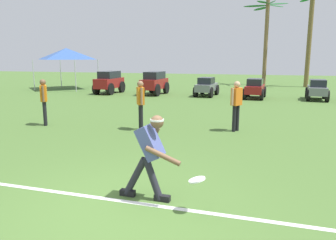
{
  "coord_description": "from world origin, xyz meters",
  "views": [
    {
      "loc": [
        2.0,
        -4.23,
        2.29
      ],
      "look_at": [
        0.08,
        2.71,
        0.9
      ],
      "focal_mm": 35.0,
      "sensor_mm": 36.0,
      "label": 1
    }
  ],
  "objects_px": {
    "teammate_near_sideline": "(44,98)",
    "teammate_deep": "(236,101)",
    "parked_car_slot_a": "(109,82)",
    "parked_car_slot_b": "(154,82)",
    "parked_car_slot_e": "(317,89)",
    "palm_tree_far_left": "(266,34)",
    "parked_car_slot_d": "(255,88)",
    "frisbee_in_flight": "(197,180)",
    "palm_tree_left_of_centre": "(310,30)",
    "teammate_midfield": "(141,101)",
    "parked_car_slot_c": "(207,86)",
    "frisbee_thrower": "(150,153)",
    "event_tent": "(66,54)"
  },
  "relations": [
    {
      "from": "teammate_deep",
      "to": "parked_car_slot_c",
      "type": "height_order",
      "value": "teammate_deep"
    },
    {
      "from": "teammate_near_sideline",
      "to": "event_tent",
      "type": "height_order",
      "value": "event_tent"
    },
    {
      "from": "teammate_midfield",
      "to": "parked_car_slot_a",
      "type": "bearing_deg",
      "value": 120.57
    },
    {
      "from": "teammate_near_sideline",
      "to": "parked_car_slot_e",
      "type": "distance_m",
      "value": 13.9
    },
    {
      "from": "parked_car_slot_b",
      "to": "parked_car_slot_c",
      "type": "bearing_deg",
      "value": 1.89
    },
    {
      "from": "frisbee_thrower",
      "to": "parked_car_slot_d",
      "type": "distance_m",
      "value": 14.23
    },
    {
      "from": "parked_car_slot_c",
      "to": "teammate_near_sideline",
      "type": "bearing_deg",
      "value": -111.83
    },
    {
      "from": "frisbee_thrower",
      "to": "parked_car_slot_a",
      "type": "distance_m",
      "value": 16.14
    },
    {
      "from": "frisbee_thrower",
      "to": "palm_tree_far_left",
      "type": "height_order",
      "value": "palm_tree_far_left"
    },
    {
      "from": "teammate_near_sideline",
      "to": "teammate_deep",
      "type": "distance_m",
      "value": 6.35
    },
    {
      "from": "teammate_midfield",
      "to": "parked_car_slot_e",
      "type": "xyz_separation_m",
      "value": [
        6.6,
        9.48,
        -0.38
      ]
    },
    {
      "from": "parked_car_slot_b",
      "to": "teammate_near_sideline",
      "type": "bearing_deg",
      "value": -94.41
    },
    {
      "from": "frisbee_thrower",
      "to": "event_tent",
      "type": "height_order",
      "value": "event_tent"
    },
    {
      "from": "parked_car_slot_e",
      "to": "palm_tree_far_left",
      "type": "xyz_separation_m",
      "value": [
        -2.68,
        9.0,
        3.49
      ]
    },
    {
      "from": "parked_car_slot_e",
      "to": "event_tent",
      "type": "xyz_separation_m",
      "value": [
        -16.4,
        1.94,
        1.93
      ]
    },
    {
      "from": "teammate_near_sideline",
      "to": "teammate_midfield",
      "type": "distance_m",
      "value": 3.39
    },
    {
      "from": "frisbee_thrower",
      "to": "teammate_deep",
      "type": "height_order",
      "value": "teammate_deep"
    },
    {
      "from": "frisbee_in_flight",
      "to": "parked_car_slot_d",
      "type": "distance_m",
      "value": 14.43
    },
    {
      "from": "teammate_near_sideline",
      "to": "parked_car_slot_b",
      "type": "relative_size",
      "value": 0.64
    },
    {
      "from": "teammate_near_sideline",
      "to": "frisbee_thrower",
      "type": "bearing_deg",
      "value": -41.2
    },
    {
      "from": "frisbee_in_flight",
      "to": "parked_car_slot_b",
      "type": "relative_size",
      "value": 0.11
    },
    {
      "from": "frisbee_in_flight",
      "to": "parked_car_slot_e",
      "type": "distance_m",
      "value": 15.08
    },
    {
      "from": "parked_car_slot_c",
      "to": "event_tent",
      "type": "xyz_separation_m",
      "value": [
        -10.38,
        1.71,
        1.93
      ]
    },
    {
      "from": "parked_car_slot_a",
      "to": "event_tent",
      "type": "distance_m",
      "value": 4.99
    },
    {
      "from": "frisbee_in_flight",
      "to": "teammate_near_sideline",
      "type": "relative_size",
      "value": 0.17
    },
    {
      "from": "parked_car_slot_e",
      "to": "teammate_near_sideline",
      "type": "bearing_deg",
      "value": -135.93
    },
    {
      "from": "parked_car_slot_e",
      "to": "palm_tree_left_of_centre",
      "type": "xyz_separation_m",
      "value": [
        0.47,
        8.16,
        3.68
      ]
    },
    {
      "from": "frisbee_thrower",
      "to": "parked_car_slot_e",
      "type": "distance_m",
      "value": 15.06
    },
    {
      "from": "parked_car_slot_c",
      "to": "palm_tree_left_of_centre",
      "type": "xyz_separation_m",
      "value": [
        6.49,
        7.93,
        3.68
      ]
    },
    {
      "from": "parked_car_slot_b",
      "to": "teammate_deep",
      "type": "bearing_deg",
      "value": -58.33
    },
    {
      "from": "teammate_deep",
      "to": "parked_car_slot_d",
      "type": "height_order",
      "value": "teammate_deep"
    },
    {
      "from": "parked_car_slot_a",
      "to": "parked_car_slot_c",
      "type": "distance_m",
      "value": 6.17
    },
    {
      "from": "parked_car_slot_a",
      "to": "parked_car_slot_b",
      "type": "bearing_deg",
      "value": 3.11
    },
    {
      "from": "frisbee_thrower",
      "to": "palm_tree_far_left",
      "type": "distance_m",
      "value": 23.63
    },
    {
      "from": "parked_car_slot_d",
      "to": "frisbee_in_flight",
      "type": "bearing_deg",
      "value": -92.46
    },
    {
      "from": "frisbee_in_flight",
      "to": "parked_car_slot_a",
      "type": "distance_m",
      "value": 16.76
    },
    {
      "from": "teammate_near_sideline",
      "to": "parked_car_slot_e",
      "type": "xyz_separation_m",
      "value": [
        9.98,
        9.66,
        -0.38
      ]
    },
    {
      "from": "parked_car_slot_d",
      "to": "parked_car_slot_b",
      "type": "bearing_deg",
      "value": 177.25
    },
    {
      "from": "teammate_deep",
      "to": "parked_car_slot_b",
      "type": "relative_size",
      "value": 0.64
    },
    {
      "from": "event_tent",
      "to": "parked_car_slot_b",
      "type": "bearing_deg",
      "value": -14.24
    },
    {
      "from": "teammate_near_sideline",
      "to": "parked_car_slot_e",
      "type": "height_order",
      "value": "teammate_near_sideline"
    },
    {
      "from": "frisbee_in_flight",
      "to": "teammate_deep",
      "type": "bearing_deg",
      "value": 88.3
    },
    {
      "from": "teammate_deep",
      "to": "parked_car_slot_a",
      "type": "bearing_deg",
      "value": 133.89
    },
    {
      "from": "teammate_near_sideline",
      "to": "palm_tree_left_of_centre",
      "type": "bearing_deg",
      "value": 59.62
    },
    {
      "from": "parked_car_slot_d",
      "to": "palm_tree_left_of_centre",
      "type": "height_order",
      "value": "palm_tree_left_of_centre"
    },
    {
      "from": "frisbee_thrower",
      "to": "teammate_midfield",
      "type": "height_order",
      "value": "teammate_midfield"
    },
    {
      "from": "frisbee_thrower",
      "to": "parked_car_slot_d",
      "type": "relative_size",
      "value": 0.62
    },
    {
      "from": "palm_tree_left_of_centre",
      "to": "parked_car_slot_c",
      "type": "bearing_deg",
      "value": -129.27
    },
    {
      "from": "teammate_deep",
      "to": "palm_tree_far_left",
      "type": "height_order",
      "value": "palm_tree_far_left"
    },
    {
      "from": "palm_tree_far_left",
      "to": "frisbee_thrower",
      "type": "bearing_deg",
      "value": -94.88
    }
  ]
}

